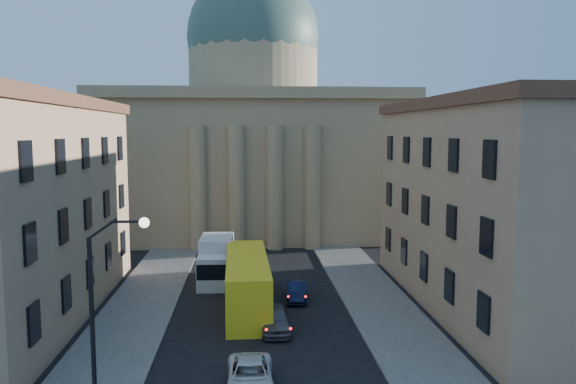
# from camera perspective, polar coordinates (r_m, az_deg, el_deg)

# --- Properties ---
(sidewalk_left) EXTENTS (5.00, 60.00, 0.15)m
(sidewalk_left) POSITION_cam_1_polar(r_m,az_deg,el_deg) (36.67, -16.42, -13.74)
(sidewalk_left) COLOR #4E4B47
(sidewalk_left) RESTS_ON ground
(sidewalk_right) EXTENTS (5.00, 60.00, 0.15)m
(sidewalk_right) POSITION_cam_1_polar(r_m,az_deg,el_deg) (37.06, 11.01, -13.38)
(sidewalk_right) COLOR #4E4B47
(sidewalk_right) RESTS_ON ground
(church) EXTENTS (68.02, 28.76, 36.60)m
(church) POSITION_cam_1_polar(r_m,az_deg,el_deg) (71.14, -3.49, 5.75)
(church) COLOR #927B5A
(church) RESTS_ON ground
(building_left) EXTENTS (11.60, 26.60, 14.70)m
(building_left) POSITION_cam_1_polar(r_m,az_deg,el_deg) (41.29, -27.15, -1.44)
(building_left) COLOR tan
(building_left) RESTS_ON ground
(building_right) EXTENTS (11.60, 26.60, 14.70)m
(building_right) POSITION_cam_1_polar(r_m,az_deg,el_deg) (41.98, 21.05, -1.06)
(building_right) COLOR tan
(building_right) RESTS_ON ground
(street_lamp) EXTENTS (2.62, 0.44, 8.83)m
(street_lamp) POSITION_cam_1_polar(r_m,az_deg,el_deg) (25.47, -18.18, -10.40)
(street_lamp) COLOR black
(street_lamp) RESTS_ON ground
(car_left_mid) EXTENTS (2.25, 4.85, 1.34)m
(car_left_mid) POSITION_cam_1_polar(r_m,az_deg,el_deg) (28.53, -3.87, -18.14)
(car_left_mid) COLOR silver
(car_left_mid) RESTS_ON ground
(car_right_far) EXTENTS (1.92, 4.53, 1.53)m
(car_right_far) POSITION_cam_1_polar(r_m,az_deg,el_deg) (35.86, -1.32, -12.78)
(car_right_far) COLOR #55565B
(car_right_far) RESTS_ON ground
(car_right_distant) EXTENTS (1.67, 4.12, 1.33)m
(car_right_distant) POSITION_cam_1_polar(r_m,az_deg,el_deg) (42.09, 0.85, -10.02)
(car_right_distant) COLOR black
(car_right_distant) RESTS_ON ground
(city_bus) EXTENTS (3.19, 12.67, 3.55)m
(city_bus) POSITION_cam_1_polar(r_m,az_deg,el_deg) (40.26, -4.18, -8.95)
(city_bus) COLOR yellow
(city_bus) RESTS_ON ground
(box_truck) EXTENTS (2.77, 6.67, 3.62)m
(box_truck) POSITION_cam_1_polar(r_m,az_deg,el_deg) (47.00, -7.33, -7.02)
(box_truck) COLOR silver
(box_truck) RESTS_ON ground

